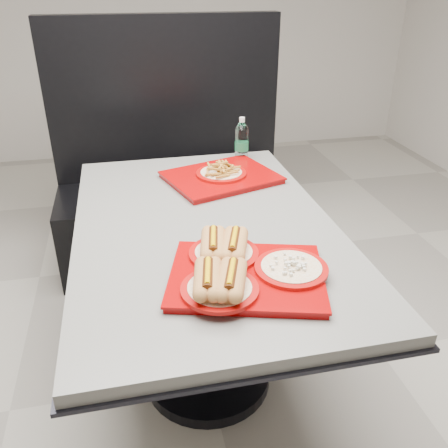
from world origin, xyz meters
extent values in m
plane|color=#A29D91|center=(0.00, 0.00, 0.00)|extent=(6.00, 6.00, 0.00)
cylinder|color=black|center=(0.00, 0.00, 0.03)|extent=(0.52, 0.52, 0.05)
cylinder|color=black|center=(0.00, 0.00, 0.38)|extent=(0.11, 0.11, 0.66)
cube|color=black|center=(0.00, 0.00, 0.70)|extent=(0.92, 1.42, 0.01)
cube|color=slate|center=(0.00, 0.00, 0.73)|extent=(0.90, 1.40, 0.04)
cube|color=black|center=(0.00, 1.02, 0.23)|extent=(1.30, 0.55, 0.45)
cube|color=black|center=(0.00, 1.26, 0.80)|extent=(1.30, 0.10, 1.10)
cube|color=#910304|center=(0.05, -0.37, 0.76)|extent=(0.50, 0.43, 0.02)
cube|color=#910304|center=(0.05, -0.37, 0.77)|extent=(0.51, 0.45, 0.01)
cylinder|color=#9C0705|center=(-0.04, -0.44, 0.78)|extent=(0.21, 0.21, 0.01)
cylinder|color=silver|center=(-0.04, -0.44, 0.79)|extent=(0.17, 0.17, 0.00)
cylinder|color=#9C0705|center=(0.01, -0.26, 0.78)|extent=(0.21, 0.21, 0.01)
cylinder|color=silver|center=(0.01, -0.26, 0.79)|extent=(0.17, 0.17, 0.00)
cylinder|color=#9C0705|center=(0.18, -0.39, 0.78)|extent=(0.21, 0.21, 0.01)
cylinder|color=silver|center=(0.18, -0.39, 0.79)|extent=(0.17, 0.17, 0.00)
cube|color=#910304|center=(0.14, 0.37, 0.76)|extent=(0.51, 0.45, 0.02)
cube|color=#910304|center=(0.14, 0.37, 0.77)|extent=(0.52, 0.46, 0.01)
cylinder|color=#9C0705|center=(0.14, 0.37, 0.78)|extent=(0.21, 0.21, 0.01)
cylinder|color=silver|center=(0.14, 0.37, 0.79)|extent=(0.18, 0.18, 0.00)
cylinder|color=silver|center=(0.29, 0.61, 0.82)|extent=(0.06, 0.06, 0.15)
cylinder|color=#19643B|center=(0.29, 0.61, 0.82)|extent=(0.06, 0.06, 0.04)
cone|color=silver|center=(0.29, 0.61, 0.91)|extent=(0.06, 0.06, 0.03)
cylinder|color=silver|center=(0.29, 0.61, 0.94)|extent=(0.03, 0.03, 0.02)
camera|label=1|loc=(-0.25, -1.46, 1.53)|focal=38.00mm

